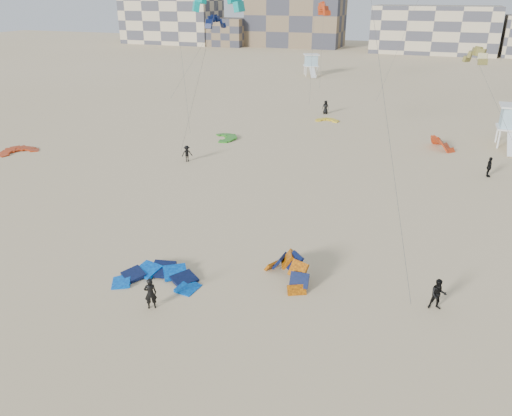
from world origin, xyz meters
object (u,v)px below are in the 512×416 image
(kite_ground_orange, at_px, (287,279))
(lifeguard_tower_near, at_px, (512,126))
(kite_ground_blue, at_px, (157,281))
(kitesurfer_main, at_px, (150,293))

(kite_ground_orange, distance_m, lifeguard_tower_near, 37.44)
(kite_ground_blue, distance_m, kite_ground_orange, 7.54)
(kite_ground_orange, xyz_separation_m, lifeguard_tower_near, (14.50, 34.45, 2.21))
(kite_ground_blue, height_order, kitesurfer_main, kitesurfer_main)
(kite_ground_blue, relative_size, kitesurfer_main, 2.66)
(kite_ground_orange, relative_size, lifeguard_tower_near, 0.59)
(kite_ground_blue, xyz_separation_m, kitesurfer_main, (1.08, -2.40, 0.89))
(kite_ground_blue, height_order, kite_ground_orange, kite_ground_orange)
(kitesurfer_main, bearing_deg, lifeguard_tower_near, -149.82)
(lifeguard_tower_near, bearing_deg, kite_ground_orange, -113.54)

